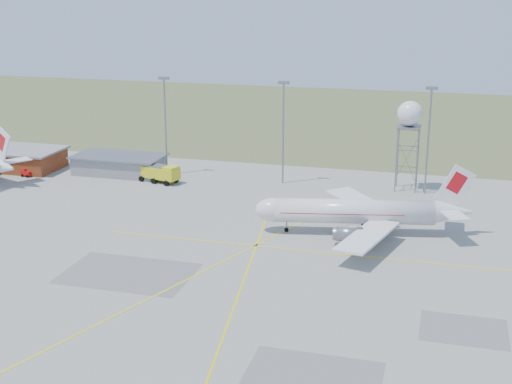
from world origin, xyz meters
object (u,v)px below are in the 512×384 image
(radar_tower, at_px, (408,141))
(fire_truck, at_px, (159,174))
(airliner_main, at_px, (357,212))
(baggage_tug, at_px, (27,173))

(radar_tower, distance_m, fire_truck, 49.69)
(fire_truck, bearing_deg, airliner_main, -8.84)
(baggage_tug, bearing_deg, fire_truck, 17.96)
(fire_truck, height_order, baggage_tug, fire_truck)
(radar_tower, relative_size, baggage_tug, 7.23)
(fire_truck, relative_size, baggage_tug, 3.96)
(airliner_main, relative_size, radar_tower, 1.98)
(airliner_main, bearing_deg, baggage_tug, -24.83)
(airliner_main, xyz_separation_m, radar_tower, (5.79, 27.75, 6.16))
(airliner_main, distance_m, baggage_tug, 73.00)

